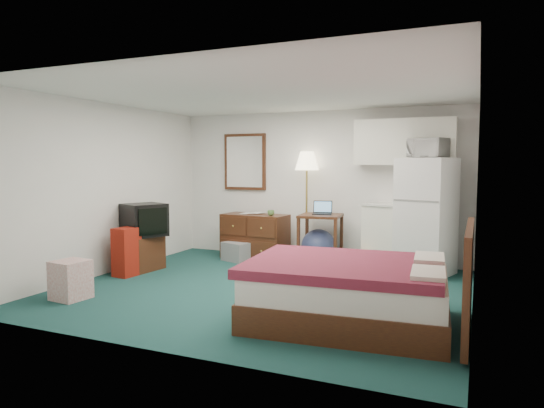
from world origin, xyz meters
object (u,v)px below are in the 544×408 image
at_px(kitchen_counter, 398,237).
at_px(desk, 320,240).
at_px(bed, 348,292).
at_px(suitcase, 129,251).
at_px(tv_stand, 140,253).
at_px(fridge, 426,216).
at_px(dresser, 255,236).
at_px(floor_lamp, 307,206).

bearing_deg(kitchen_counter, desk, -155.90).
distance_m(bed, suitcase, 3.54).
bearing_deg(kitchen_counter, tv_stand, -139.87).
bearing_deg(kitchen_counter, suitcase, -134.66).
xyz_separation_m(kitchen_counter, fridge, (0.42, -0.17, 0.36)).
xyz_separation_m(fridge, bed, (-0.50, -2.58, -0.54)).
distance_m(tv_stand, suitcase, 0.38).
height_order(dresser, bed, dresser).
bearing_deg(fridge, tv_stand, -141.64).
bearing_deg(tv_stand, desk, 36.66).
xyz_separation_m(floor_lamp, suitcase, (-2.00, -2.09, -0.56)).
distance_m(fridge, tv_stand, 4.32).
bearing_deg(desk, dresser, 170.91).
xyz_separation_m(floor_lamp, tv_stand, (-2.08, -1.72, -0.65)).
xyz_separation_m(dresser, bed, (2.30, -2.66, -0.07)).
height_order(desk, fridge, fridge).
distance_m(dresser, desk, 1.19).
relative_size(desk, suitcase, 1.16).
xyz_separation_m(bed, suitcase, (-3.45, 0.80, 0.04)).
bearing_deg(floor_lamp, bed, -63.33).
bearing_deg(kitchen_counter, floor_lamp, -168.76).
height_order(dresser, tv_stand, dresser).
bearing_deg(desk, bed, -72.56).
distance_m(dresser, floor_lamp, 1.03).
relative_size(floor_lamp, bed, 0.94).
bearing_deg(bed, desk, 108.74).
height_order(desk, suitcase, desk).
xyz_separation_m(tv_stand, suitcase, (0.09, -0.36, 0.09)).
relative_size(fridge, suitcase, 2.44).
xyz_separation_m(desk, bed, (1.11, -2.59, -0.10)).
distance_m(fridge, bed, 2.69).
bearing_deg(fridge, bed, -81.88).
bearing_deg(desk, fridge, -6.01).
distance_m(kitchen_counter, tv_stand, 3.95).
relative_size(dresser, desk, 1.37).
bearing_deg(suitcase, tv_stand, 108.74).
relative_size(floor_lamp, suitcase, 2.60).
bearing_deg(tv_stand, fridge, 25.60).
xyz_separation_m(desk, suitcase, (-2.34, -1.79, -0.06)).
height_order(dresser, fridge, fridge).
xyz_separation_m(desk, kitchen_counter, (1.19, 0.16, 0.09)).
xyz_separation_m(dresser, suitcase, (-1.15, -1.86, -0.03)).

